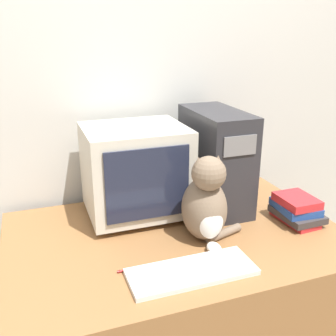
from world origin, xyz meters
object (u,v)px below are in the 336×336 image
Objects in this scene: crt_monitor at (136,171)px; keyboard at (192,271)px; computer_tower at (215,160)px; pen at (136,268)px; book_stack at (296,209)px; cat at (206,204)px.

crt_monitor reaches higher than keyboard.
computer_tower is 3.39× the size of pen.
crt_monitor is 1.96× the size of book_stack.
keyboard is at bearing -160.07° from book_stack.
book_stack reaches higher than keyboard.
computer_tower is at bearing -4.81° from crt_monitor.
crt_monitor is at bearing 175.19° from computer_tower.
book_stack is at bearing -25.37° from crt_monitor.
cat is at bearing -57.17° from crt_monitor.
crt_monitor is 3.20× the size of pen.
crt_monitor is at bearing 154.63° from book_stack.
keyboard is 0.19m from pen.
crt_monitor reaches higher than pen.
cat is 1.63× the size of book_stack.
keyboard is at bearing -27.85° from pen.
crt_monitor is 0.94× the size of computer_tower.
cat reaches higher than book_stack.
pen is (-0.17, 0.09, -0.01)m from keyboard.
computer_tower reaches higher than cat.
crt_monitor is at bearing 95.94° from keyboard.
computer_tower is 1.03× the size of keyboard.
computer_tower reaches higher than keyboard.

